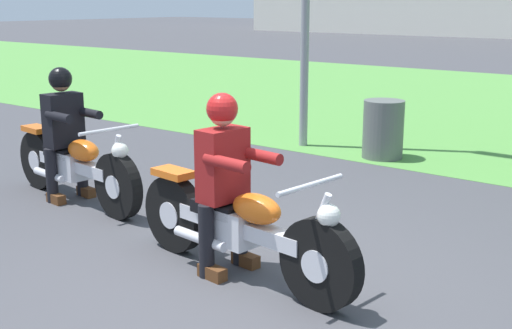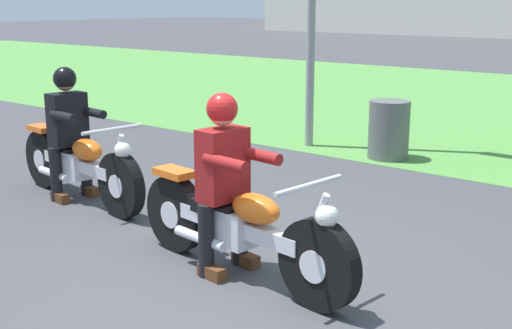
{
  "view_description": "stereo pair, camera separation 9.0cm",
  "coord_description": "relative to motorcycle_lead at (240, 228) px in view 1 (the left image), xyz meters",
  "views": [
    {
      "loc": [
        2.87,
        -3.56,
        2.07
      ],
      "look_at": [
        -0.18,
        0.32,
        0.85
      ],
      "focal_mm": 46.73,
      "sensor_mm": 36.0,
      "label": 1
    },
    {
      "loc": [
        2.94,
        -3.51,
        2.07
      ],
      "look_at": [
        -0.18,
        0.32,
        0.85
      ],
      "focal_mm": 46.73,
      "sensor_mm": 36.0,
      "label": 2
    }
  ],
  "objects": [
    {
      "name": "trash_can",
      "position": [
        -1.03,
        4.27,
        -0.01
      ],
      "size": [
        0.54,
        0.54,
        0.78
      ],
      "primitive_type": "cylinder",
      "color": "#595E5B",
      "rests_on": "ground"
    },
    {
      "name": "rider_follow",
      "position": [
        -2.76,
        0.47,
        0.42
      ],
      "size": [
        0.58,
        0.5,
        1.41
      ],
      "rotation": [
        0.0,
        0.0,
        -0.11
      ],
      "color": "black",
      "rests_on": "ground"
    },
    {
      "name": "motorcycle_lead",
      "position": [
        0.0,
        0.0,
        0.0
      ],
      "size": [
        2.22,
        0.66,
        0.88
      ],
      "rotation": [
        0.0,
        0.0,
        -0.11
      ],
      "color": "black",
      "rests_on": "ground"
    },
    {
      "name": "motorcycle_follow",
      "position": [
        -2.6,
        0.45,
        -0.0
      ],
      "size": [
        2.2,
        0.66,
        0.88
      ],
      "rotation": [
        0.0,
        0.0,
        -0.11
      ],
      "color": "black",
      "rests_on": "ground"
    },
    {
      "name": "rider_lead",
      "position": [
        -0.17,
        0.02,
        0.42
      ],
      "size": [
        0.58,
        0.5,
        1.41
      ],
      "rotation": [
        0.0,
        0.0,
        -0.11
      ],
      "color": "black",
      "rests_on": "ground"
    },
    {
      "name": "ground",
      "position": [
        0.17,
        -0.12,
        -0.4
      ],
      "size": [
        120.0,
        120.0,
        0.0
      ],
      "primitive_type": "plane",
      "color": "#424247"
    }
  ]
}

